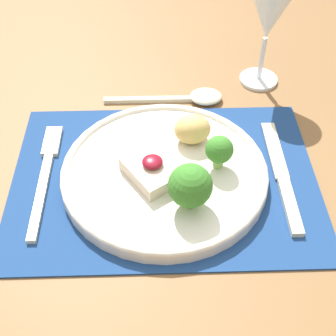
% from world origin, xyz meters
% --- Properties ---
extents(dining_table, '(1.30, 1.12, 0.78)m').
position_xyz_m(dining_table, '(0.00, 0.00, 0.69)').
color(dining_table, brown).
rests_on(dining_table, ground_plane).
extents(placemat, '(0.42, 0.31, 0.00)m').
position_xyz_m(placemat, '(0.00, 0.00, 0.78)').
color(placemat, navy).
rests_on(placemat, dining_table).
extents(dinner_plate, '(0.28, 0.28, 0.08)m').
position_xyz_m(dinner_plate, '(0.01, -0.00, 0.80)').
color(dinner_plate, silver).
rests_on(dinner_plate, placemat).
extents(fork, '(0.02, 0.21, 0.01)m').
position_xyz_m(fork, '(-0.17, 0.02, 0.78)').
color(fork, beige).
rests_on(fork, placemat).
extents(knife, '(0.02, 0.21, 0.01)m').
position_xyz_m(knife, '(0.16, -0.01, 0.78)').
color(knife, beige).
rests_on(knife, placemat).
extents(spoon, '(0.20, 0.05, 0.02)m').
position_xyz_m(spoon, '(0.05, 0.18, 0.78)').
color(spoon, beige).
rests_on(spoon, dining_table).
extents(wine_glass_near, '(0.08, 0.08, 0.18)m').
position_xyz_m(wine_glass_near, '(0.17, 0.23, 0.90)').
color(wine_glass_near, white).
rests_on(wine_glass_near, dining_table).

